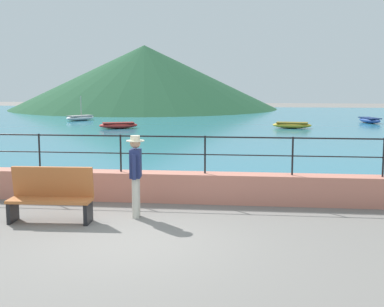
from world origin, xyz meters
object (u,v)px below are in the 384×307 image
at_px(boat_2, 80,118).
at_px(boat_3, 118,125).
at_px(boat_4, 370,120).
at_px(person_walking, 136,172).
at_px(boat_0, 292,125).
at_px(bench_main, 51,195).

height_order(boat_2, boat_3, boat_2).
distance_m(boat_3, boat_4, 16.93).
xyz_separation_m(person_walking, boat_0, (4.82, 21.08, -0.72)).
bearing_deg(boat_4, boat_2, -179.72).
bearing_deg(boat_3, bench_main, -79.27).
bearing_deg(boat_3, boat_2, 126.42).
relative_size(person_walking, boat_2, 0.73).
bearing_deg(bench_main, boat_3, 100.73).
distance_m(bench_main, boat_4, 28.88).
bearing_deg(person_walking, boat_3, 105.56).
bearing_deg(person_walking, boat_4, 68.13).
relative_size(person_walking, boat_4, 0.71).
height_order(bench_main, boat_2, boat_2).
bearing_deg(boat_4, boat_0, -139.77).
bearing_deg(bench_main, boat_4, 65.46).
distance_m(person_walking, boat_3, 20.54).
relative_size(bench_main, boat_2, 0.72).
height_order(boat_0, boat_3, same).
bearing_deg(boat_2, bench_main, -72.65).
bearing_deg(bench_main, boat_0, 73.31).
relative_size(bench_main, boat_0, 0.72).
bearing_deg(boat_2, boat_3, -53.58).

